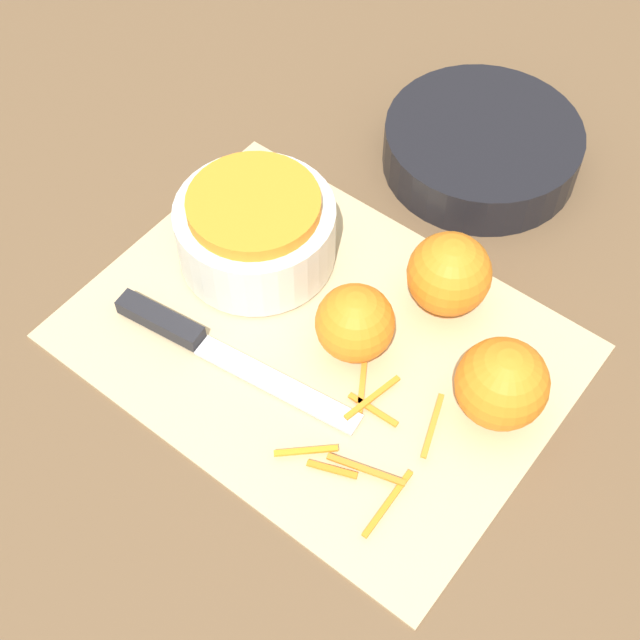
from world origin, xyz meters
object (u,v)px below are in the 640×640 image
at_px(orange_left, 449,274).
at_px(orange_back, 355,323).
at_px(bowl_speckled, 256,228).
at_px(knife, 192,337).
at_px(orange_right, 502,384).
at_px(bowl_dark, 482,147).

bearing_deg(orange_left, orange_back, -111.16).
height_order(bowl_speckled, knife, bowl_speckled).
height_order(orange_left, orange_right, orange_right).
height_order(knife, orange_back, orange_back).
xyz_separation_m(bowl_speckled, bowl_dark, (0.10, 0.24, -0.02)).
distance_m(orange_left, orange_back, 0.10).
bearing_deg(bowl_speckled, orange_right, -1.08).
xyz_separation_m(orange_left, orange_back, (-0.04, -0.09, -0.00)).
distance_m(bowl_dark, knife, 0.37).
bearing_deg(knife, orange_right, 16.09).
height_order(bowl_speckled, orange_right, orange_right).
bearing_deg(orange_back, orange_left, 68.84).
xyz_separation_m(bowl_speckled, orange_left, (0.17, 0.07, 0.00)).
bearing_deg(orange_back, bowl_speckled, 168.39).
bearing_deg(orange_back, bowl_dark, 97.58).
bearing_deg(orange_right, bowl_dark, 124.60).
bearing_deg(orange_back, orange_right, 9.75).
relative_size(bowl_dark, knife, 0.81).
bearing_deg(orange_left, knife, -130.70).
xyz_separation_m(bowl_speckled, orange_back, (0.14, -0.03, -0.00)).
bearing_deg(orange_right, bowl_speckled, 178.92).
distance_m(bowl_dark, orange_right, 0.30).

